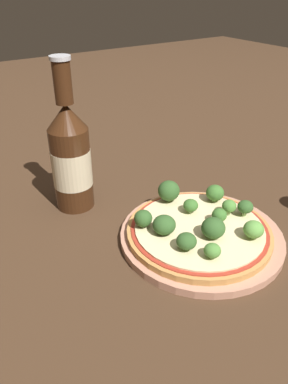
{
  "coord_description": "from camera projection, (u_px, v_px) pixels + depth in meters",
  "views": [
    {
      "loc": [
        -0.33,
        -0.33,
        0.36
      ],
      "look_at": [
        -0.05,
        0.08,
        0.06
      ],
      "focal_mm": 35.0,
      "sensor_mm": 36.0,
      "label": 1
    }
  ],
  "objects": [
    {
      "name": "broccoli_floret_4",
      "position": [
        227.0,
        205.0,
        0.58
      ],
      "size": [
        0.02,
        0.02,
        0.03
      ],
      "color": "#89A866",
      "rests_on": "pizza"
    },
    {
      "name": "broccoli_floret_11",
      "position": [
        191.0,
        206.0,
        0.59
      ],
      "size": [
        0.02,
        0.02,
        0.02
      ],
      "color": "#89A866",
      "rests_on": "pizza"
    },
    {
      "name": "plate",
      "position": [
        198.0,
        235.0,
        0.58
      ],
      "size": [
        0.25,
        0.25,
        0.01
      ],
      "color": "tan",
      "rests_on": "ground_plane"
    },
    {
      "name": "broccoli_floret_2",
      "position": [
        245.0,
        207.0,
        0.58
      ],
      "size": [
        0.02,
        0.02,
        0.03
      ],
      "color": "#89A866",
      "rests_on": "pizza"
    },
    {
      "name": "broccoli_floret_7",
      "position": [
        186.0,
        241.0,
        0.51
      ],
      "size": [
        0.03,
        0.03,
        0.03
      ],
      "color": "#89A866",
      "rests_on": "pizza"
    },
    {
      "name": "pizza",
      "position": [
        197.0,
        229.0,
        0.57
      ],
      "size": [
        0.22,
        0.22,
        0.01
      ],
      "color": "#B77F42",
      "rests_on": "plate"
    },
    {
      "name": "broccoli_floret_1",
      "position": [
        212.0,
        251.0,
        0.5
      ],
      "size": [
        0.02,
        0.02,
        0.02
      ],
      "color": "#89A866",
      "rests_on": "pizza"
    },
    {
      "name": "ground_plane",
      "position": [
        201.0,
        239.0,
        0.58
      ],
      "size": [
        3.0,
        3.0,
        0.0
      ],
      "primitive_type": "plane",
      "color": "#3D2819"
    },
    {
      "name": "broccoli_floret_9",
      "position": [
        254.0,
        229.0,
        0.53
      ],
      "size": [
        0.03,
        0.03,
        0.03
      ],
      "color": "#89A866",
      "rests_on": "pizza"
    },
    {
      "name": "broccoli_floret_6",
      "position": [
        213.0,
        228.0,
        0.53
      ],
      "size": [
        0.03,
        0.03,
        0.03
      ],
      "color": "#89A866",
      "rests_on": "pizza"
    },
    {
      "name": "beer_bottle",
      "position": [
        71.0,
        157.0,
        0.62
      ],
      "size": [
        0.07,
        0.07,
        0.25
      ],
      "color": "#381E0F",
      "rests_on": "ground_plane"
    },
    {
      "name": "broccoli_floret_0",
      "position": [
        169.0,
        191.0,
        0.61
      ],
      "size": [
        0.04,
        0.04,
        0.04
      ],
      "color": "#89A866",
      "rests_on": "pizza"
    },
    {
      "name": "broccoli_floret_8",
      "position": [
        143.0,
        218.0,
        0.55
      ],
      "size": [
        0.03,
        0.03,
        0.03
      ],
      "color": "#89A866",
      "rests_on": "pizza"
    },
    {
      "name": "broccoli_floret_10",
      "position": [
        219.0,
        215.0,
        0.56
      ],
      "size": [
        0.02,
        0.02,
        0.02
      ],
      "color": "#89A866",
      "rests_on": "pizza"
    },
    {
      "name": "broccoli_floret_5",
      "position": [
        215.0,
        193.0,
        0.62
      ],
      "size": [
        0.03,
        0.03,
        0.03
      ],
      "color": "#89A866",
      "rests_on": "pizza"
    },
    {
      "name": "broccoli_floret_3",
      "position": [
        164.0,
        225.0,
        0.54
      ],
      "size": [
        0.03,
        0.03,
        0.03
      ],
      "color": "#89A866",
      "rests_on": "pizza"
    }
  ]
}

